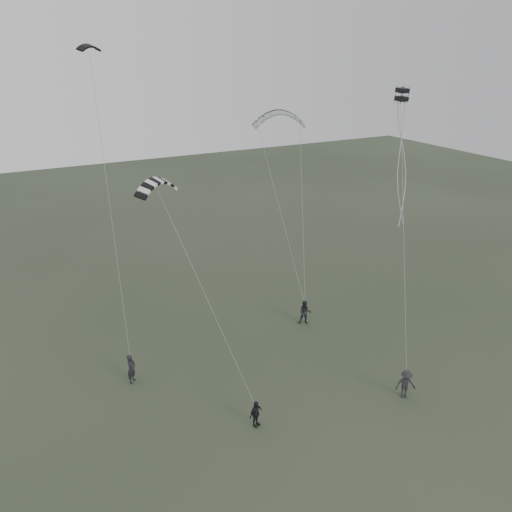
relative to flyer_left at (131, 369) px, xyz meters
name	(u,v)px	position (x,y,z in m)	size (l,w,h in m)	color
ground	(283,397)	(7.39, -5.53, -0.95)	(140.00, 140.00, 0.00)	#2D3827
flyer_left	(131,369)	(0.00, 0.00, 0.00)	(0.69, 0.45, 1.89)	black
flyer_right	(305,313)	(13.11, 0.99, -0.02)	(0.90, 0.70, 1.85)	#222228
flyer_center	(256,414)	(4.89, -6.92, -0.16)	(0.93, 0.39, 1.58)	black
flyer_far	(406,384)	(13.67, -8.84, -0.04)	(1.17, 0.68, 1.82)	#232427
kite_dark_small	(89,46)	(0.63, 4.71, 18.05)	(1.44, 0.43, 0.49)	black
kite_pale_large	(279,113)	(15.35, 9.05, 13.25)	(4.23, 0.95, 1.71)	#95979A
kite_striped	(156,181)	(2.56, 0.38, 11.22)	(2.76, 0.69, 1.11)	black
kite_box	(402,95)	(15.63, -3.93, 15.54)	(0.56, 0.56, 0.68)	black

